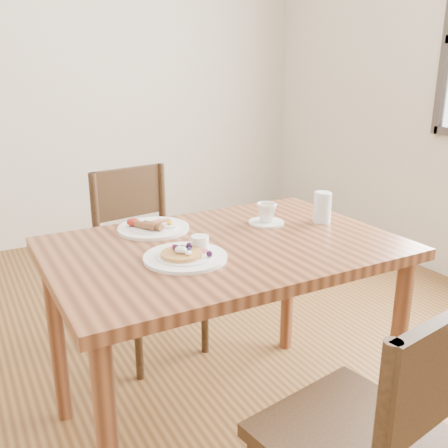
% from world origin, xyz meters
% --- Properties ---
extents(ground, '(5.00, 5.00, 0.00)m').
position_xyz_m(ground, '(0.00, 0.00, 0.00)').
color(ground, '#523317').
rests_on(ground, ground).
extents(dining_table, '(1.20, 0.80, 0.75)m').
position_xyz_m(dining_table, '(0.00, 0.00, 0.65)').
color(dining_table, brown).
rests_on(dining_table, ground).
extents(chair_near, '(0.48, 0.48, 0.88)m').
position_xyz_m(chair_near, '(-0.00, -0.76, 0.49)').
color(chair_near, '#402817').
rests_on(chair_near, ground).
extents(chair_far, '(0.48, 0.48, 0.88)m').
position_xyz_m(chair_far, '(-0.05, 0.70, 0.49)').
color(chair_far, '#402817').
rests_on(chair_far, ground).
extents(pancake_plate, '(0.27, 0.27, 0.06)m').
position_xyz_m(pancake_plate, '(-0.18, -0.07, 0.76)').
color(pancake_plate, white).
rests_on(pancake_plate, dining_table).
extents(breakfast_plate, '(0.27, 0.27, 0.04)m').
position_xyz_m(breakfast_plate, '(-0.17, 0.26, 0.76)').
color(breakfast_plate, white).
rests_on(breakfast_plate, dining_table).
extents(teacup_saucer, '(0.14, 0.14, 0.08)m').
position_xyz_m(teacup_saucer, '(0.26, 0.12, 0.79)').
color(teacup_saucer, white).
rests_on(teacup_saucer, dining_table).
extents(water_glass, '(0.07, 0.07, 0.12)m').
position_xyz_m(water_glass, '(0.46, 0.03, 0.81)').
color(water_glass, silver).
rests_on(water_glass, dining_table).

